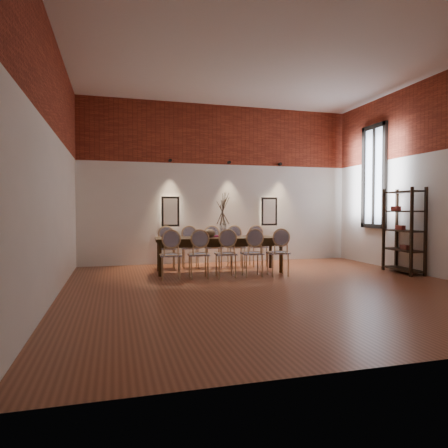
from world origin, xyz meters
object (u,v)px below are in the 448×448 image
object	(u,v)px
chair_near_c	(226,254)
vase	(223,230)
chair_near_d	(252,253)
chair_far_e	(258,246)
dining_table	(219,255)
chair_near_a	(171,255)
chair_near_b	(199,254)
book	(212,236)
chair_near_e	(278,253)
chair_far_c	(213,247)
chair_far_b	(190,248)
chair_far_d	(236,247)
chair_far_a	(167,248)
bowl	(210,233)
shelving_rack	(404,231)

from	to	relation	value
chair_near_c	vase	xyz separation A→B (m)	(0.14, 0.71, 0.43)
chair_near_d	chair_far_e	bearing A→B (deg)	69.25
dining_table	chair_near_a	xyz separation A→B (m)	(-1.13, -0.64, 0.09)
chair_near_b	book	bearing A→B (deg)	65.00
chair_near_c	chair_near_e	world-z (taller)	same
chair_near_a	chair_far_c	world-z (taller)	same
chair_near_c	chair_far_c	world-z (taller)	same
chair_near_e	vase	bearing A→B (deg)	144.36
vase	chair_near_b	bearing A→B (deg)	-135.38
chair_far_b	chair_far_c	bearing A→B (deg)	-180.00
chair_far_b	vase	xyz separation A→B (m)	(0.58, -0.76, 0.43)
chair_far_d	chair_far_a	bearing A→B (deg)	0.00
chair_far_d	chair_near_c	bearing A→B (deg)	69.25
chair_far_c	bowl	world-z (taller)	chair_far_c
chair_near_a	book	bearing A→B (deg)	43.32
chair_near_d	chair_far_a	world-z (taller)	same
chair_near_b	shelving_rack	xyz separation A→B (m)	(4.33, -0.50, 0.43)
chair_near_a	chair_near_b	xyz separation A→B (m)	(0.54, -0.04, 0.00)
chair_near_d	chair_near_e	xyz separation A→B (m)	(0.54, -0.04, 0.00)
shelving_rack	chair_far_a	bearing A→B (deg)	161.51
chair_near_a	vase	world-z (taller)	vase
chair_far_b	bowl	size ratio (longest dim) A/B	3.92
chair_near_a	shelving_rack	world-z (taller)	shelving_rack
shelving_rack	chair_far_e	bearing A→B (deg)	149.09
vase	bowl	size ratio (longest dim) A/B	1.25
chair_near_b	chair_near_e	xyz separation A→B (m)	(1.62, -0.12, 0.00)
chair_far_c	bowl	bearing A→B (deg)	74.58
chair_near_a	chair_near_e	size ratio (longest dim) A/B	1.00
bowl	chair_near_c	bearing A→B (deg)	-76.49
chair_near_b	chair_far_b	xyz separation A→B (m)	(0.10, 1.43, 0.00)
chair_near_b	chair_far_c	size ratio (longest dim) A/B	1.00
chair_near_c	chair_far_a	distance (m)	1.80
chair_near_c	book	distance (m)	0.97
chair_near_a	chair_far_b	size ratio (longest dim) A/B	1.00
shelving_rack	chair_near_c	bearing A→B (deg)	176.99
vase	chair_far_c	bearing A→B (deg)	92.78
chair_far_e	vase	bearing A→B (deg)	35.64
chair_near_b	chair_far_e	size ratio (longest dim) A/B	1.00
chair_near_d	shelving_rack	distance (m)	3.30
shelving_rack	chair_near_e	bearing A→B (deg)	175.85
chair_near_c	chair_near_d	world-z (taller)	same
chair_near_b	bowl	size ratio (longest dim) A/B	3.92
chair_far_d	chair_far_e	xyz separation A→B (m)	(0.54, -0.04, 0.00)
chair_far_c	chair_far_e	xyz separation A→B (m)	(1.08, -0.08, 0.00)
dining_table	chair_near_e	bearing A→B (deg)	-33.42
chair_far_c	chair_near_c	bearing A→B (deg)	90.00
book	chair_far_c	bearing A→B (deg)	73.23
bowl	shelving_rack	xyz separation A→B (m)	(3.95, -1.14, 0.06)
chair_near_e	vase	distance (m)	1.30
chair_near_c	chair_far_c	size ratio (longest dim) A/B	1.00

